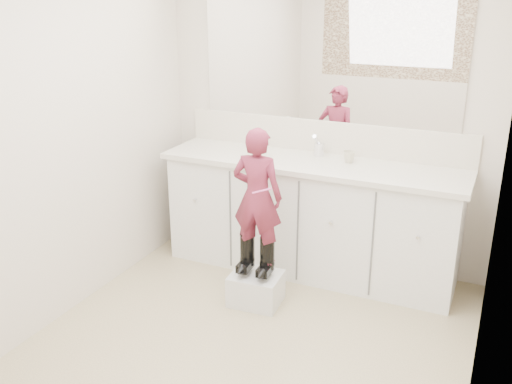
% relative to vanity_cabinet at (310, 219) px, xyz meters
% --- Properties ---
extents(floor, '(3.00, 3.00, 0.00)m').
position_rel_vanity_cabinet_xyz_m(floor, '(0.00, -1.23, -0.42)').
color(floor, '#847156').
rests_on(floor, ground).
extents(wall_back, '(2.60, 0.00, 2.60)m').
position_rel_vanity_cabinet_xyz_m(wall_back, '(0.00, 0.27, 0.77)').
color(wall_back, beige).
rests_on(wall_back, floor).
extents(wall_front, '(2.60, 0.00, 2.60)m').
position_rel_vanity_cabinet_xyz_m(wall_front, '(0.00, -2.73, 0.77)').
color(wall_front, beige).
rests_on(wall_front, floor).
extents(wall_left, '(0.00, 3.00, 3.00)m').
position_rel_vanity_cabinet_xyz_m(wall_left, '(-1.30, -1.23, 0.78)').
color(wall_left, beige).
rests_on(wall_left, floor).
extents(wall_right, '(0.00, 3.00, 3.00)m').
position_rel_vanity_cabinet_xyz_m(wall_right, '(1.30, -1.23, 0.78)').
color(wall_right, beige).
rests_on(wall_right, floor).
extents(vanity_cabinet, '(2.20, 0.55, 0.85)m').
position_rel_vanity_cabinet_xyz_m(vanity_cabinet, '(0.00, 0.00, 0.00)').
color(vanity_cabinet, silver).
rests_on(vanity_cabinet, floor).
extents(countertop, '(2.28, 0.58, 0.04)m').
position_rel_vanity_cabinet_xyz_m(countertop, '(0.00, -0.01, 0.45)').
color(countertop, beige).
rests_on(countertop, vanity_cabinet).
extents(backsplash, '(2.28, 0.03, 0.25)m').
position_rel_vanity_cabinet_xyz_m(backsplash, '(0.00, 0.26, 0.59)').
color(backsplash, beige).
rests_on(backsplash, countertop).
extents(mirror, '(2.00, 0.02, 1.00)m').
position_rel_vanity_cabinet_xyz_m(mirror, '(0.00, 0.26, 1.22)').
color(mirror, white).
rests_on(mirror, wall_back).
extents(dot_panel, '(2.00, 0.01, 1.20)m').
position_rel_vanity_cabinet_xyz_m(dot_panel, '(0.00, -2.71, 1.22)').
color(dot_panel, '#472819').
rests_on(dot_panel, wall_front).
extents(faucet, '(0.08, 0.08, 0.10)m').
position_rel_vanity_cabinet_xyz_m(faucet, '(0.00, 0.15, 0.52)').
color(faucet, silver).
rests_on(faucet, countertop).
extents(cup, '(0.11, 0.11, 0.08)m').
position_rel_vanity_cabinet_xyz_m(cup, '(0.26, 0.07, 0.51)').
color(cup, '#C1B99A').
rests_on(cup, countertop).
extents(soap_bottle, '(0.09, 0.09, 0.18)m').
position_rel_vanity_cabinet_xyz_m(soap_bottle, '(-0.43, -0.05, 0.56)').
color(soap_bottle, silver).
rests_on(soap_bottle, countertop).
extents(step_stool, '(0.36, 0.31, 0.22)m').
position_rel_vanity_cabinet_xyz_m(step_stool, '(-0.16, -0.65, -0.31)').
color(step_stool, silver).
rests_on(step_stool, floor).
extents(boot_left, '(0.12, 0.20, 0.29)m').
position_rel_vanity_cabinet_xyz_m(boot_left, '(-0.24, -0.63, -0.06)').
color(boot_left, black).
rests_on(boot_left, step_stool).
extents(boot_right, '(0.12, 0.20, 0.29)m').
position_rel_vanity_cabinet_xyz_m(boot_right, '(-0.09, -0.63, -0.06)').
color(boot_right, black).
rests_on(boot_right, step_stool).
extents(toddler, '(0.36, 0.25, 0.94)m').
position_rel_vanity_cabinet_xyz_m(toddler, '(-0.16, -0.63, 0.37)').
color(toddler, '#B4375E').
rests_on(toddler, step_stool).
extents(toothbrush, '(0.14, 0.02, 0.06)m').
position_rel_vanity_cabinet_xyz_m(toothbrush, '(-0.09, -0.71, 0.45)').
color(toothbrush, '#F760B7').
rests_on(toothbrush, toddler).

